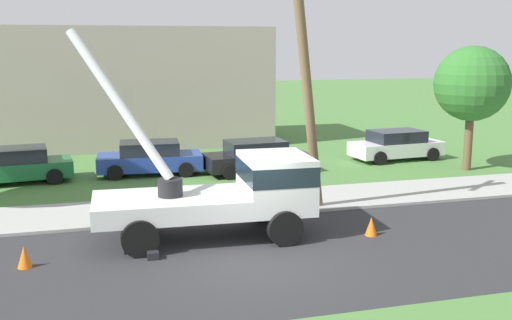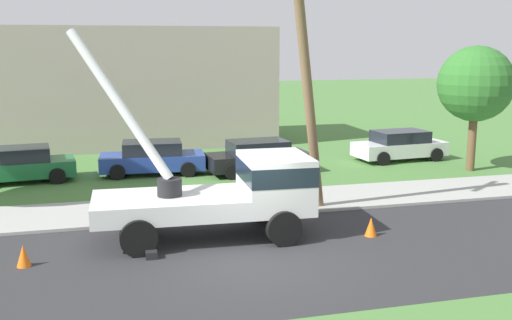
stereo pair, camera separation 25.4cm
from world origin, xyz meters
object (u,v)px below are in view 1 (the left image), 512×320
at_px(parked_sedan_green, 15,165).
at_px(traffic_cone_ahead, 371,226).
at_px(parked_sedan_black, 256,157).
at_px(roadside_tree_far, 472,84).
at_px(parked_sedan_white, 396,145).
at_px(utility_truck, 232,189).
at_px(parked_sedan_blue, 150,158).
at_px(leaning_utility_pole, 306,75).
at_px(traffic_cone_behind, 24,257).

bearing_deg(parked_sedan_green, traffic_cone_ahead, -43.17).
relative_size(traffic_cone_ahead, parked_sedan_black, 0.12).
bearing_deg(traffic_cone_ahead, roadside_tree_far, 41.81).
height_order(parked_sedan_green, parked_sedan_white, same).
relative_size(utility_truck, parked_sedan_blue, 1.49).
height_order(utility_truck, leaning_utility_pole, leaning_utility_pole).
distance_m(parked_sedan_blue, parked_sedan_white, 11.82).
height_order(utility_truck, traffic_cone_ahead, utility_truck).
bearing_deg(parked_sedan_blue, traffic_cone_behind, -112.10).
height_order(traffic_cone_ahead, parked_sedan_black, parked_sedan_black).
bearing_deg(parked_sedan_black, traffic_cone_ahead, -84.34).
height_order(traffic_cone_behind, parked_sedan_green, parked_sedan_green).
bearing_deg(parked_sedan_black, leaning_utility_pole, -91.75).
relative_size(utility_truck, leaning_utility_pole, 0.76).
bearing_deg(leaning_utility_pole, utility_truck, -150.58).
distance_m(parked_sedan_green, parked_sedan_black, 9.87).
bearing_deg(parked_sedan_blue, parked_sedan_white, 0.86).
xyz_separation_m(parked_sedan_blue, parked_sedan_white, (11.82, 0.18, 0.00)).
relative_size(traffic_cone_ahead, parked_sedan_blue, 0.12).
relative_size(leaning_utility_pole, parked_sedan_black, 1.96).
distance_m(leaning_utility_pole, parked_sedan_white, 11.52).
xyz_separation_m(traffic_cone_behind, parked_sedan_black, (8.63, 9.36, 0.43)).
relative_size(leaning_utility_pole, parked_sedan_green, 1.95).
bearing_deg(roadside_tree_far, parked_sedan_green, 172.01).
height_order(parked_sedan_green, roadside_tree_far, roadside_tree_far).
bearing_deg(parked_sedan_green, parked_sedan_black, -4.43).
xyz_separation_m(traffic_cone_ahead, parked_sedan_blue, (-5.37, 10.28, 0.43)).
bearing_deg(utility_truck, traffic_cone_ahead, -15.64).
height_order(utility_truck, parked_sedan_green, utility_truck).
bearing_deg(parked_sedan_blue, parked_sedan_black, -11.92).
bearing_deg(parked_sedan_blue, leaning_utility_pole, -60.86).
bearing_deg(parked_sedan_black, parked_sedan_blue, 168.08).
relative_size(traffic_cone_behind, roadside_tree_far, 0.10).
bearing_deg(parked_sedan_green, utility_truck, -52.73).
bearing_deg(parked_sedan_black, parked_sedan_white, 8.62).
distance_m(traffic_cone_behind, parked_sedan_white, 19.13).
distance_m(utility_truck, traffic_cone_behind, 5.86).
height_order(parked_sedan_blue, parked_sedan_white, same).
relative_size(parked_sedan_green, roadside_tree_far, 0.84).
distance_m(utility_truck, parked_sedan_green, 11.34).
distance_m(traffic_cone_ahead, parked_sedan_black, 9.40).
relative_size(traffic_cone_behind, parked_sedan_green, 0.12).
bearing_deg(traffic_cone_behind, roadside_tree_far, 22.64).
xyz_separation_m(utility_truck, leaning_utility_pole, (2.79, 1.57, 3.15)).
bearing_deg(parked_sedan_white, roadside_tree_far, -58.47).
xyz_separation_m(utility_truck, parked_sedan_blue, (-1.45, 9.18, -0.70)).
bearing_deg(parked_sedan_blue, roadside_tree_far, -11.78).
distance_m(parked_sedan_white, roadside_tree_far, 4.71).
height_order(leaning_utility_pole, parked_sedan_black, leaning_utility_pole).
bearing_deg(parked_sedan_black, traffic_cone_behind, -132.66).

